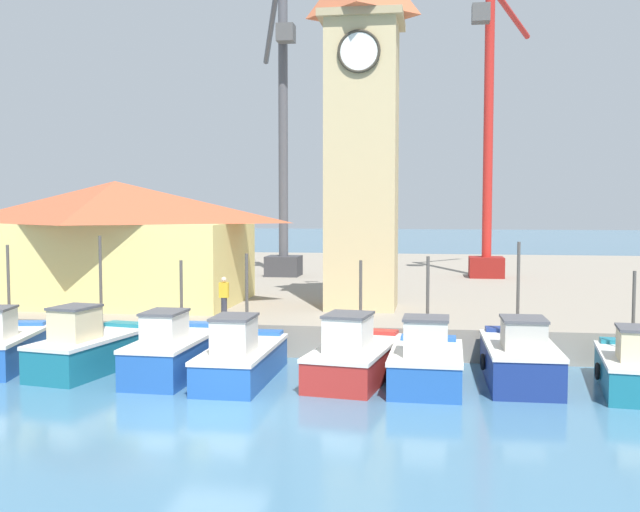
% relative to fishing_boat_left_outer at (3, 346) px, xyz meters
% --- Properties ---
extents(ground_plane, '(300.00, 300.00, 0.00)m').
position_rel_fishing_boat_left_outer_xyz_m(ground_plane, '(8.57, -4.30, -0.73)').
color(ground_plane, teal).
extents(quay_wharf, '(120.00, 40.00, 1.15)m').
position_rel_fishing_boat_left_outer_xyz_m(quay_wharf, '(8.57, 23.13, -0.16)').
color(quay_wharf, gray).
rests_on(quay_wharf, ground).
extents(fishing_boat_left_outer, '(2.58, 4.61, 4.08)m').
position_rel_fishing_boat_left_outer_xyz_m(fishing_boat_left_outer, '(0.00, 0.00, 0.00)').
color(fishing_boat_left_outer, '#2356A8').
rests_on(fishing_boat_left_outer, ground).
extents(fishing_boat_left_inner, '(2.66, 4.95, 4.40)m').
position_rel_fishing_boat_left_outer_xyz_m(fishing_boat_left_inner, '(3.07, -0.01, 0.03)').
color(fishing_boat_left_inner, '#196B7F').
rests_on(fishing_boat_left_inner, ground).
extents(fishing_boat_mid_left, '(2.00, 4.96, 3.63)m').
position_rel_fishing_boat_left_outer_xyz_m(fishing_boat_mid_left, '(6.00, -0.18, 0.03)').
color(fishing_boat_mid_left, '#2356A8').
rests_on(fishing_boat_mid_left, ground).
extents(fishing_boat_center, '(2.01, 5.13, 3.89)m').
position_rel_fishing_boat_left_outer_xyz_m(fishing_boat_center, '(8.26, -0.47, -0.03)').
color(fishing_boat_center, '#2356A8').
rests_on(fishing_boat_center, ground).
extents(fishing_boat_mid_right, '(2.82, 5.37, 3.67)m').
position_rel_fishing_boat_left_outer_xyz_m(fishing_boat_mid_right, '(11.72, 0.20, -0.02)').
color(fishing_boat_mid_right, '#AD2823').
rests_on(fishing_boat_mid_right, ground).
extents(fishing_boat_right_inner, '(2.28, 4.14, 3.87)m').
position_rel_fishing_boat_left_outer_xyz_m(fishing_boat_right_inner, '(13.94, -0.44, -0.00)').
color(fishing_boat_right_inner, '#2356A8').
rests_on(fishing_boat_right_inner, ground).
extents(fishing_boat_right_outer, '(2.21, 4.82, 4.29)m').
position_rel_fishing_boat_left_outer_xyz_m(fishing_boat_right_outer, '(16.74, 0.47, 0.02)').
color(fishing_boat_right_outer, navy).
rests_on(fishing_boat_right_outer, ground).
extents(fishing_boat_far_right, '(2.38, 4.54, 3.48)m').
position_rel_fishing_boat_left_outer_xyz_m(fishing_boat_far_right, '(19.94, -0.09, -0.05)').
color(fishing_boat_far_right, '#196B7F').
rests_on(fishing_boat_far_right, ground).
extents(clock_tower, '(3.34, 3.34, 16.53)m').
position_rel_fishing_boat_left_outer_xyz_m(clock_tower, '(11.18, 8.09, 8.35)').
color(clock_tower, tan).
rests_on(clock_tower, quay_wharf).
extents(warehouse_left, '(11.24, 7.13, 5.31)m').
position_rel_fishing_boat_left_outer_xyz_m(warehouse_left, '(0.34, 8.29, 3.13)').
color(warehouse_left, '#E5D17A').
rests_on(warehouse_left, quay_wharf).
extents(port_crane_near, '(4.04, 7.48, 17.61)m').
position_rel_fishing_boat_left_outer_xyz_m(port_crane_near, '(17.26, 22.44, 7.19)').
color(port_crane_near, maroon).
rests_on(port_crane_near, quay_wharf).
extents(port_crane_far, '(4.09, 10.01, 19.24)m').
position_rel_fishing_boat_left_outer_xyz_m(port_crane_far, '(5.05, 21.76, 7.26)').
color(port_crane_far, '#353539').
rests_on(port_crane_far, quay_wharf).
extents(dock_worker_near_tower, '(0.34, 0.22, 1.62)m').
position_rel_fishing_boat_left_outer_xyz_m(dock_worker_near_tower, '(6.45, 3.98, 1.26)').
color(dock_worker_near_tower, '#33333D').
rests_on(dock_worker_near_tower, quay_wharf).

